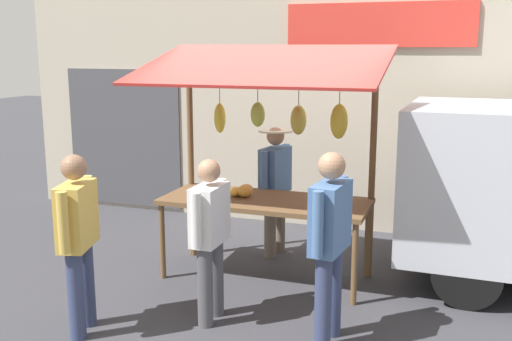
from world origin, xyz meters
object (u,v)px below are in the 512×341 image
market_stall (269,138)px  shopper_with_ponytail (78,232)px  shopper_with_shopping_bag (330,235)px  vendor_with_sunhat (275,181)px  shopper_in_striped_shirt (210,231)px

market_stall → shopper_with_ponytail: size_ratio=1.57×
shopper_with_ponytail → shopper_with_shopping_bag: bearing=-90.9°
market_stall → shopper_with_shopping_bag: (-0.94, 1.24, -0.58)m
shopper_with_shopping_bag → market_stall: bearing=43.4°
vendor_with_sunhat → shopper_in_striped_shirt: (0.01, 1.91, -0.05)m
shopper_in_striped_shirt → shopper_with_ponytail: size_ratio=0.95×
vendor_with_sunhat → shopper_with_ponytail: (0.98, 2.49, 0.01)m
market_stall → shopper_with_shopping_bag: bearing=127.2°
vendor_with_sunhat → shopper_with_shopping_bag: (-1.10, 1.96, 0.04)m
market_stall → shopper_with_shopping_bag: market_stall is taller
vendor_with_sunhat → shopper_in_striped_shirt: 1.91m
vendor_with_sunhat → shopper_in_striped_shirt: vendor_with_sunhat is taller
shopper_in_striped_shirt → shopper_with_shopping_bag: (-1.10, 0.05, 0.09)m
shopper_with_shopping_bag → vendor_with_sunhat: bearing=35.5°
market_stall → shopper_with_shopping_bag: 1.66m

